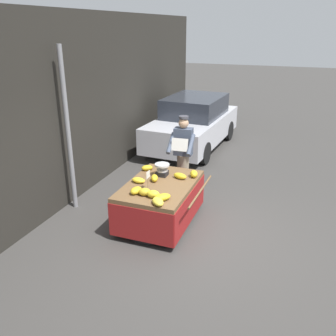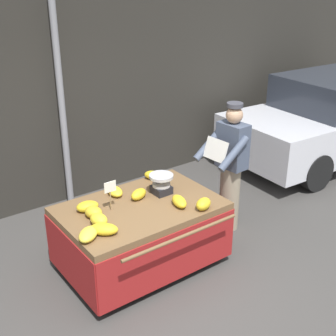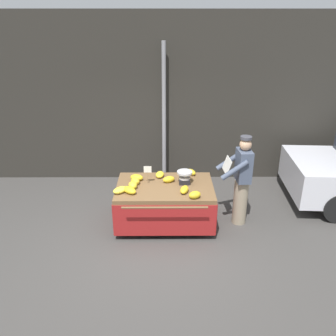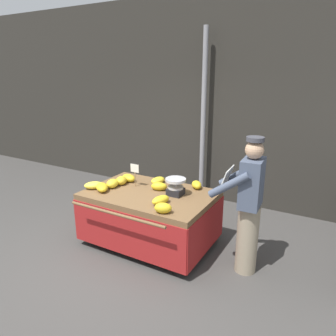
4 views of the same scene
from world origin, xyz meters
The scene contains 18 objects.
ground_plane centered at (0.00, 0.00, 0.00)m, with size 60.00×60.00×0.00m, color #423F3D.
back_wall centered at (0.00, 2.86, 1.87)m, with size 16.00×0.24×3.74m, color #2D2B26.
street_pole centered at (0.19, 2.54, 1.57)m, with size 0.09×0.09×3.15m, color gray.
banana_cart centered at (0.21, 0.69, 0.59)m, with size 1.78×1.36×0.79m.
weighing_scale centered at (0.57, 0.79, 0.91)m, with size 0.28×0.28×0.24m.
price_sign centered at (-0.10, 0.78, 1.04)m, with size 0.14×0.01×0.34m.
banana_bunch_0 centered at (0.55, 0.42, 0.84)m, with size 0.14×0.27×0.11m, color gold.
banana_bunch_1 centered at (0.11, 1.07, 0.84)m, with size 0.16×0.26×0.09m, color yellow.
banana_bunch_2 centered at (0.28, 0.83, 0.85)m, with size 0.13×0.23×0.12m, color gold.
banana_bunch_3 centered at (-0.33, 0.75, 0.85)m, with size 0.16×0.20×0.13m, color gold.
banana_bunch_4 centered at (0.71, 0.21, 0.85)m, with size 0.14×0.21×0.13m, color gold.
banana_bunch_5 centered at (-0.40, 0.40, 0.85)m, with size 0.16×0.29×0.11m, color gold.
banana_bunch_6 centered at (-0.32, 0.92, 0.85)m, with size 0.16×0.24×0.11m, color gold.
banana_bunch_7 centered at (-0.57, 0.42, 0.84)m, with size 0.16×0.28×0.10m, color yellow.
banana_bunch_8 centered at (0.71, 1.16, 0.84)m, with size 0.14×0.22×0.11m, color gold.
banana_bunch_9 centered at (-0.36, 0.58, 0.85)m, with size 0.15×0.21×0.13m, color yellow.
vendor_person centered at (1.59, 0.71, 0.87)m, with size 0.60×0.54×1.71m.
parked_car centered at (4.77, 1.43, 0.75)m, with size 3.99×1.93×1.51m.
Camera 1 is at (-5.33, -1.53, 3.44)m, focal length 38.73 mm.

